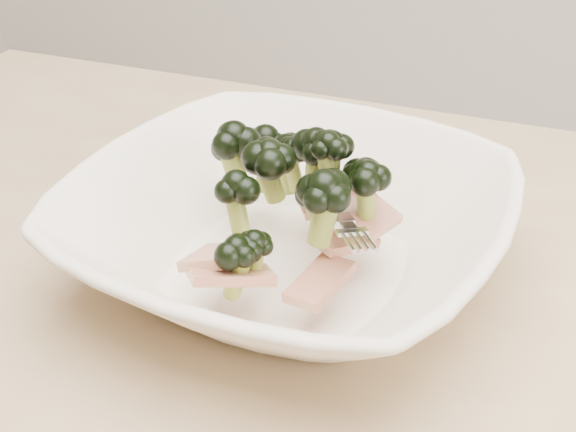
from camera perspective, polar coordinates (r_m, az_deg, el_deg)
name	(u,v)px	position (r m, az deg, el deg)	size (l,w,h in m)	color
broccoli_dish	(288,226)	(0.57, 0.03, -0.69)	(0.34, 0.34, 0.12)	#F4E3CE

